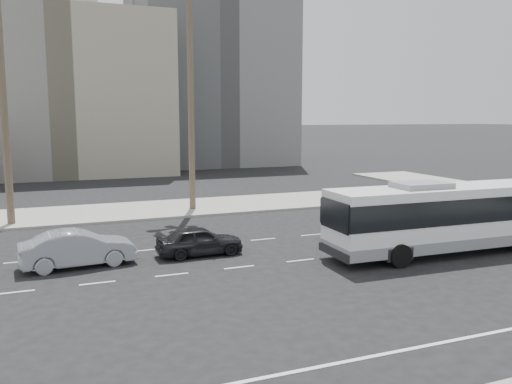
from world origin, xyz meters
TOP-DOWN VIEW (x-y plane):
  - ground at (0.00, 0.00)m, footprint 700.00×700.00m
  - sidewalk_north at (0.00, 15.50)m, footprint 120.00×7.00m
  - midrise_beige_west at (-12.00, 45.00)m, footprint 24.00×18.00m
  - midrise_gray_center at (8.00, 52.00)m, footprint 20.00×20.00m
  - civic_tower at (-2.00, 250.00)m, footprint 42.00×42.00m
  - highrise_right at (45.00, 230.00)m, footprint 26.00×26.00m
  - highrise_far at (70.00, 260.00)m, footprint 22.00×22.00m
  - city_bus at (4.20, -1.33)m, footprint 12.36×3.02m
  - car_a at (-7.04, 2.69)m, footprint 1.69×4.13m
  - car_b at (-12.54, 2.81)m, footprint 2.11×5.04m

SIDE VIEW (x-z plane):
  - ground at x=0.00m, z-range 0.00..0.00m
  - sidewalk_north at x=0.00m, z-range 0.00..0.15m
  - car_a at x=-7.04m, z-range 0.00..1.40m
  - car_b at x=-12.54m, z-range 0.00..1.62m
  - city_bus at x=4.20m, z-range 0.09..3.62m
  - midrise_beige_west at x=-12.00m, z-range 0.00..18.00m
  - midrise_gray_center at x=8.00m, z-range 0.00..26.00m
  - highrise_far at x=70.00m, z-range 0.00..60.00m
  - highrise_right at x=45.00m, z-range 0.00..70.00m
  - civic_tower at x=-2.00m, z-range -25.67..103.33m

